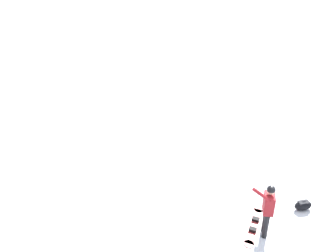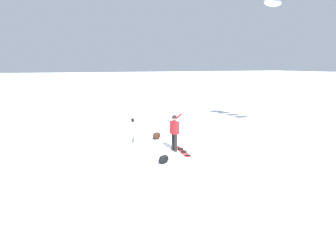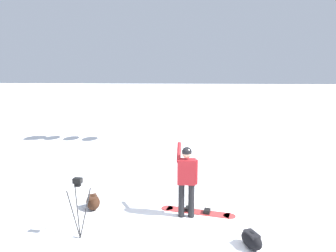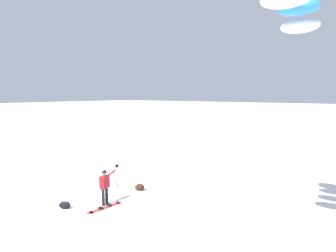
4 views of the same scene
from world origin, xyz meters
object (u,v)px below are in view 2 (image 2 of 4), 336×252
(snowboarder, at_px, (175,129))
(gear_bag_small, at_px, (157,136))
(snowboard, at_px, (182,151))
(camera_tripod, at_px, (133,126))
(gear_bag_large, at_px, (164,159))

(snowboarder, bearing_deg, gear_bag_small, -90.92)
(snowboarder, distance_m, snowboard, 1.01)
(snowboarder, bearing_deg, camera_tripod, -55.86)
(gear_bag_large, distance_m, camera_tripod, 3.34)
(gear_bag_small, bearing_deg, snowboarder, 89.08)
(snowboard, bearing_deg, gear_bag_large, 39.11)
(snowboard, distance_m, gear_bag_large, 1.73)
(snowboard, height_order, gear_bag_large, gear_bag_large)
(snowboard, bearing_deg, gear_bag_small, -84.71)
(snowboarder, xyz_separation_m, gear_bag_large, (1.08, 1.32, -0.81))
(gear_bag_large, bearing_deg, snowboarder, -129.13)
(gear_bag_large, xyz_separation_m, camera_tripod, (0.23, -3.25, 0.72))
(snowboard, distance_m, camera_tripod, 2.80)
(gear_bag_large, bearing_deg, snowboard, -140.89)
(snowboarder, height_order, gear_bag_large, snowboarder)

